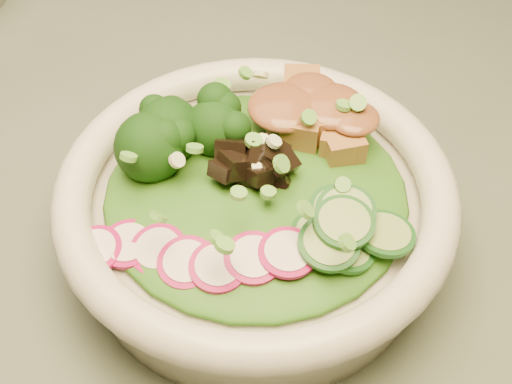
# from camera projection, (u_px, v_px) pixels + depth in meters

# --- Properties ---
(dining_table) EXTENTS (1.20, 0.80, 0.75)m
(dining_table) POSITION_uv_depth(u_px,v_px,m) (272.00, 301.00, 0.65)
(dining_table) COLOR black
(dining_table) RESTS_ON ground
(salad_bowl) EXTENTS (0.29, 0.29, 0.08)m
(salad_bowl) POSITION_uv_depth(u_px,v_px,m) (256.00, 211.00, 0.52)
(salad_bowl) COLOR silver
(salad_bowl) RESTS_ON dining_table
(lettuce_bed) EXTENTS (0.22, 0.22, 0.03)m
(lettuce_bed) POSITION_uv_depth(u_px,v_px,m) (256.00, 191.00, 0.50)
(lettuce_bed) COLOR #1B6014
(lettuce_bed) RESTS_ON salad_bowl
(broccoli_florets) EXTENTS (0.10, 0.10, 0.05)m
(broccoli_florets) POSITION_uv_depth(u_px,v_px,m) (175.00, 142.00, 0.51)
(broccoli_florets) COLOR black
(broccoli_florets) RESTS_ON salad_bowl
(radish_slices) EXTENTS (0.12, 0.08, 0.02)m
(radish_slices) POSITION_uv_depth(u_px,v_px,m) (204.00, 258.00, 0.46)
(radish_slices) COLOR #A10C51
(radish_slices) RESTS_ON salad_bowl
(cucumber_slices) EXTENTS (0.09, 0.09, 0.04)m
(cucumber_slices) POSITION_uv_depth(u_px,v_px,m) (345.00, 219.00, 0.47)
(cucumber_slices) COLOR #9BBD69
(cucumber_slices) RESTS_ON salad_bowl
(mushroom_heap) EXTENTS (0.09, 0.09, 0.04)m
(mushroom_heap) POSITION_uv_depth(u_px,v_px,m) (265.00, 165.00, 0.50)
(mushroom_heap) COLOR black
(mushroom_heap) RESTS_ON salad_bowl
(tofu_cubes) EXTENTS (0.11, 0.09, 0.04)m
(tofu_cubes) POSITION_uv_depth(u_px,v_px,m) (304.00, 123.00, 0.53)
(tofu_cubes) COLOR #A96F38
(tofu_cubes) RESTS_ON salad_bowl
(peanut_sauce) EXTENTS (0.07, 0.06, 0.02)m
(peanut_sauce) POSITION_uv_depth(u_px,v_px,m) (305.00, 109.00, 0.52)
(peanut_sauce) COLOR brown
(peanut_sauce) RESTS_ON tofu_cubes
(scallion_garnish) EXTENTS (0.20, 0.20, 0.03)m
(scallion_garnish) POSITION_uv_depth(u_px,v_px,m) (256.00, 166.00, 0.48)
(scallion_garnish) COLOR #65B640
(scallion_garnish) RESTS_ON salad_bowl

